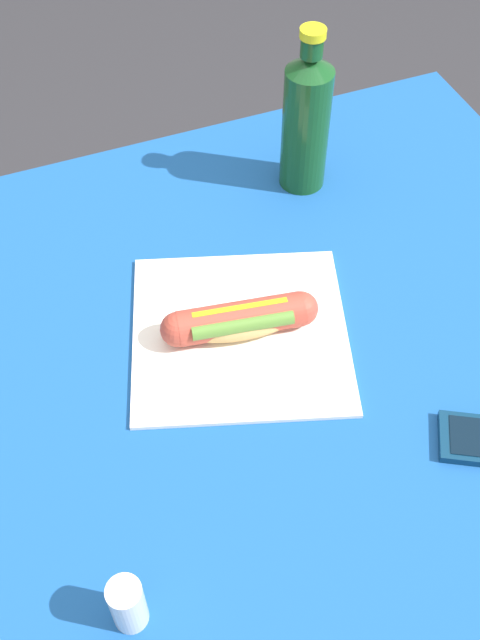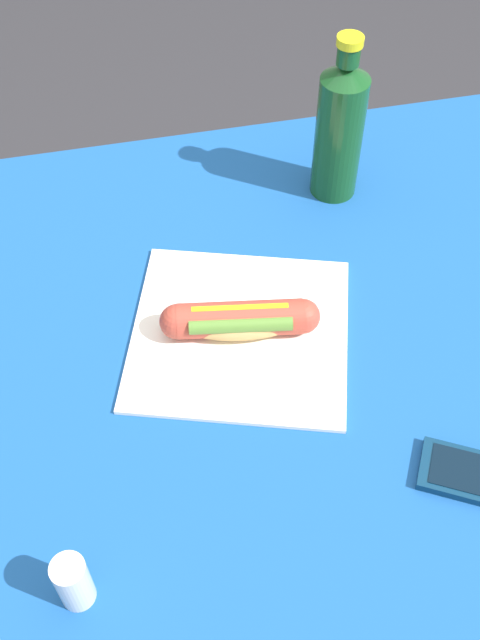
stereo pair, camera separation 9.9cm
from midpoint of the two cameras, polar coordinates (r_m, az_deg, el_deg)
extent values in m
plane|color=#2D2D33|center=(1.68, -0.84, -18.91)|extent=(6.00, 6.00, 0.00)
cylinder|color=brown|center=(1.64, 8.67, 2.99)|extent=(0.07, 0.07, 0.74)
cube|color=brown|center=(1.00, -1.34, -3.93)|extent=(1.04, 0.91, 0.03)
cube|color=#19519E|center=(0.99, -1.35, -3.37)|extent=(1.10, 0.97, 0.00)
cube|color=white|center=(1.01, -2.80, -1.13)|extent=(0.35, 0.35, 0.01)
ellipsoid|color=tan|center=(0.99, -2.85, -0.27)|extent=(0.16, 0.08, 0.04)
cylinder|color=#B24233|center=(0.99, -2.86, -0.09)|extent=(0.17, 0.07, 0.05)
sphere|color=#B24233|center=(0.99, -7.51, -0.87)|extent=(0.05, 0.05, 0.05)
sphere|color=#B24233|center=(1.00, 1.72, 0.68)|extent=(0.05, 0.05, 0.05)
cube|color=yellow|center=(0.97, -2.91, 0.69)|extent=(0.12, 0.03, 0.00)
cylinder|color=#568433|center=(0.97, -2.70, -0.54)|extent=(0.13, 0.04, 0.02)
cylinder|color=#14471E|center=(1.17, 2.39, 13.83)|extent=(0.07, 0.07, 0.20)
cone|color=#14471E|center=(1.10, 2.58, 18.36)|extent=(0.07, 0.07, 0.02)
cylinder|color=#14471E|center=(1.09, 2.63, 19.50)|extent=(0.03, 0.03, 0.03)
cylinder|color=yellow|center=(1.08, 2.67, 20.41)|extent=(0.04, 0.04, 0.01)
cylinder|color=silver|center=(0.82, -12.00, -20.20)|extent=(0.04, 0.04, 0.08)
camera|label=1|loc=(0.05, -92.87, -3.54)|focal=43.12mm
camera|label=2|loc=(0.05, 87.13, 3.54)|focal=43.12mm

